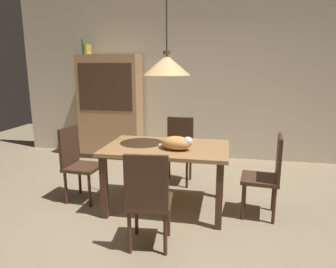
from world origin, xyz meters
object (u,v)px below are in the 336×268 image
(dining_table, at_px, (167,155))
(book_green_slim, at_px, (85,47))
(cat_sleeping, at_px, (177,143))
(pendant_lamp, at_px, (167,65))
(book_yellow_short, at_px, (88,49))
(chair_left_side, at_px, (77,160))
(chair_right_side, at_px, (268,173))
(hutch_bookcase, at_px, (111,109))
(chair_far_back, at_px, (179,147))
(chair_near_front, at_px, (148,197))

(dining_table, bearing_deg, book_green_slim, 134.30)
(cat_sleeping, xyz_separation_m, pendant_lamp, (-0.14, 0.12, 0.84))
(cat_sleeping, bearing_deg, book_yellow_short, 133.90)
(pendant_lamp, bearing_deg, chair_left_side, 179.74)
(dining_table, xyz_separation_m, book_green_slim, (-1.86, 1.90, 1.33))
(dining_table, height_order, book_yellow_short, book_yellow_short)
(book_green_slim, bearing_deg, chair_left_side, -69.00)
(chair_right_side, bearing_deg, book_yellow_short, 146.93)
(dining_table, relative_size, chair_left_side, 1.51)
(pendant_lamp, xyz_separation_m, book_green_slim, (-1.86, 1.90, 0.32))
(chair_left_side, bearing_deg, cat_sleeping, -5.79)
(chair_right_side, height_order, book_green_slim, book_green_slim)
(chair_left_side, distance_m, hutch_bookcase, 1.95)
(book_yellow_short, bearing_deg, hutch_bookcase, -0.22)
(cat_sleeping, relative_size, book_yellow_short, 1.97)
(chair_far_back, xyz_separation_m, cat_sleeping, (0.14, -1.00, 0.32))
(cat_sleeping, bearing_deg, hutch_bookcase, 127.70)
(chair_far_back, xyz_separation_m, book_yellow_short, (-1.81, 1.02, 1.43))
(dining_table, relative_size, chair_far_back, 1.51)
(pendant_lamp, bearing_deg, book_green_slim, 134.30)
(dining_table, distance_m, chair_near_front, 0.89)
(hutch_bookcase, xyz_separation_m, book_green_slim, (-0.44, 0.00, 1.09))
(chair_near_front, relative_size, pendant_lamp, 0.72)
(chair_right_side, distance_m, book_green_slim, 3.84)
(dining_table, bearing_deg, pendant_lamp, 69.44)
(chair_near_front, bearing_deg, chair_far_back, 90.19)
(dining_table, xyz_separation_m, pendant_lamp, (0.00, 0.00, 1.01))
(pendant_lamp, bearing_deg, chair_far_back, 89.86)
(dining_table, relative_size, book_yellow_short, 7.00)
(chair_far_back, relative_size, book_yellow_short, 4.65)
(chair_near_front, bearing_deg, chair_right_side, 37.84)
(chair_far_back, relative_size, book_green_slim, 3.58)
(chair_right_side, xyz_separation_m, book_green_slim, (-2.98, 1.91, 1.47))
(dining_table, bearing_deg, chair_right_side, -0.42)
(pendant_lamp, bearing_deg, cat_sleeping, -40.66)
(chair_far_back, bearing_deg, hutch_bookcase, 144.29)
(hutch_bookcase, bearing_deg, cat_sleeping, -52.30)
(chair_left_side, xyz_separation_m, cat_sleeping, (1.27, -0.13, 0.32))
(chair_far_back, bearing_deg, pendant_lamp, -90.14)
(dining_table, bearing_deg, chair_near_front, -89.47)
(chair_far_back, bearing_deg, book_yellow_short, 150.47)
(dining_table, distance_m, hutch_bookcase, 2.38)
(chair_left_side, relative_size, chair_far_back, 1.00)
(dining_table, distance_m, book_yellow_short, 2.92)
(chair_right_side, xyz_separation_m, cat_sleeping, (-0.98, -0.12, 0.32))
(chair_right_side, bearing_deg, hutch_bookcase, 143.16)
(chair_far_back, xyz_separation_m, hutch_bookcase, (-1.42, 1.02, 0.38))
(dining_table, xyz_separation_m, book_yellow_short, (-1.81, 1.90, 1.29))
(book_yellow_short, bearing_deg, chair_near_front, -56.88)
(chair_left_side, bearing_deg, chair_right_side, -0.34)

